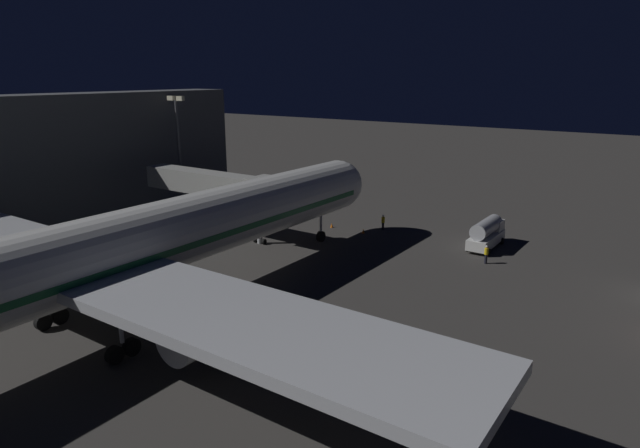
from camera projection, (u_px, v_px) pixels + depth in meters
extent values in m
plane|color=#383533|center=(202.00, 292.00, 46.65)|extent=(320.00, 320.00, 0.00)
cylinder|color=silver|center=(116.00, 250.00, 38.89)|extent=(5.43, 58.17, 5.43)
sphere|color=silver|center=(338.00, 184.00, 61.94)|extent=(5.32, 5.32, 5.32)
cube|color=#196033|center=(117.00, 255.00, 39.00)|extent=(5.49, 55.85, 0.50)
cube|color=black|center=(331.00, 178.00, 60.40)|extent=(2.99, 1.40, 0.90)
cube|color=#B7BABF|center=(91.00, 271.00, 37.50)|extent=(56.34, 7.92, 0.70)
cylinder|color=#B7BABF|center=(206.00, 328.00, 33.37)|extent=(2.86, 5.39, 2.86)
cylinder|color=black|center=(236.00, 313.00, 35.51)|extent=(2.43, 0.15, 2.43)
cylinder|color=#B7BABF|center=(33.00, 265.00, 44.24)|extent=(2.86, 5.39, 2.86)
cylinder|color=black|center=(64.00, 257.00, 46.38)|extent=(2.43, 0.15, 2.43)
cylinder|color=#B7BABF|center=(321.00, 220.00, 60.07)|extent=(0.28, 0.28, 2.58)
cylinder|color=black|center=(321.00, 236.00, 60.57)|extent=(0.45, 1.20, 1.20)
cylinder|color=#B7BABF|center=(120.00, 324.00, 35.05)|extent=(0.28, 0.28, 2.58)
cylinder|color=black|center=(132.00, 347.00, 36.07)|extent=(0.45, 1.20, 1.20)
cylinder|color=black|center=(115.00, 355.00, 35.04)|extent=(0.45, 1.20, 1.20)
cylinder|color=#B7BABF|center=(48.00, 295.00, 39.67)|extent=(0.28, 0.28, 2.58)
cylinder|color=black|center=(60.00, 316.00, 40.68)|extent=(0.45, 1.20, 1.20)
cylinder|color=black|center=(43.00, 322.00, 39.65)|extent=(0.45, 1.20, 1.20)
cube|color=#9E9E99|center=(206.00, 183.00, 62.82)|extent=(17.69, 2.60, 2.50)
cube|color=#9E9E99|center=(266.00, 192.00, 57.97)|extent=(3.20, 3.40, 3.00)
cube|color=black|center=(276.00, 193.00, 57.20)|extent=(0.70, 3.20, 2.70)
cylinder|color=#B7BABF|center=(259.00, 223.00, 59.46)|extent=(0.56, 0.56, 4.64)
cylinder|color=black|center=(264.00, 242.00, 59.67)|extent=(0.25, 0.60, 0.60)
cylinder|color=black|center=(256.00, 240.00, 60.32)|extent=(0.25, 0.60, 0.60)
cylinder|color=#59595E|center=(179.00, 154.00, 75.05)|extent=(0.40, 0.40, 14.53)
cube|color=#F9EFC6|center=(180.00, 98.00, 72.57)|extent=(1.10, 0.50, 0.60)
cube|color=#F9EFC6|center=(171.00, 98.00, 73.55)|extent=(1.10, 0.50, 0.60)
cube|color=silver|center=(486.00, 240.00, 58.39)|extent=(2.10, 6.55, 1.10)
cylinder|color=#B7BABF|center=(486.00, 227.00, 57.86)|extent=(1.70, 5.57, 1.70)
cube|color=silver|center=(494.00, 225.00, 59.98)|extent=(1.89, 1.80, 1.10)
cylinder|color=black|center=(502.00, 241.00, 59.74)|extent=(0.24, 0.70, 0.70)
cylinder|color=black|center=(482.00, 238.00, 60.96)|extent=(0.24, 0.70, 0.70)
cylinder|color=black|center=(489.00, 252.00, 56.11)|extent=(0.24, 0.70, 0.70)
cylinder|color=black|center=(468.00, 248.00, 57.33)|extent=(0.24, 0.70, 0.70)
cylinder|color=black|center=(383.00, 226.00, 65.16)|extent=(0.28, 0.28, 0.88)
cylinder|color=yellow|center=(383.00, 220.00, 64.96)|extent=(0.40, 0.40, 0.69)
sphere|color=tan|center=(383.00, 216.00, 64.83)|extent=(0.24, 0.24, 0.24)
sphere|color=white|center=(383.00, 216.00, 64.82)|extent=(0.23, 0.23, 0.23)
cylinder|color=black|center=(486.00, 259.00, 53.58)|extent=(0.28, 0.28, 0.94)
cylinder|color=yellow|center=(486.00, 251.00, 53.37)|extent=(0.40, 0.40, 0.64)
sphere|color=tan|center=(487.00, 247.00, 53.26)|extent=(0.24, 0.24, 0.24)
sphere|color=white|center=(487.00, 247.00, 53.24)|extent=(0.23, 0.23, 0.23)
cone|color=orange|center=(363.00, 231.00, 63.81)|extent=(0.36, 0.36, 0.55)
cone|color=orange|center=(332.00, 225.00, 66.23)|extent=(0.36, 0.36, 0.55)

